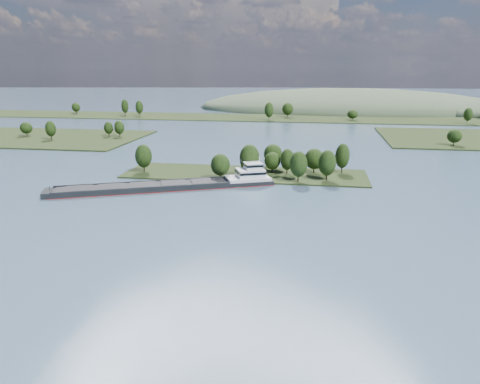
# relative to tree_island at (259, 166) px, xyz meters

# --- Properties ---
(ground) EXTENTS (1800.00, 1800.00, 0.00)m
(ground) POSITION_rel_tree_island_xyz_m (-5.88, -58.85, -4.11)
(ground) COLOR #3C4E68
(ground) RESTS_ON ground
(tree_island) EXTENTS (100.00, 32.43, 14.67)m
(tree_island) POSITION_rel_tree_island_xyz_m (0.00, 0.00, 0.00)
(tree_island) COLOR black
(tree_island) RESTS_ON ground
(back_shoreline) EXTENTS (900.00, 60.00, 15.83)m
(back_shoreline) POSITION_rel_tree_island_xyz_m (3.76, 221.00, -3.33)
(back_shoreline) COLOR black
(back_shoreline) RESTS_ON ground
(hill_west) EXTENTS (320.00, 160.00, 44.00)m
(hill_west) POSITION_rel_tree_island_xyz_m (54.12, 321.15, -4.11)
(hill_west) COLOR #3D4E35
(hill_west) RESTS_ON ground
(cargo_barge) EXTENTS (80.01, 42.01, 11.22)m
(cargo_barge) POSITION_rel_tree_island_xyz_m (-26.51, -24.81, -2.69)
(cargo_barge) COLOR black
(cargo_barge) RESTS_ON ground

